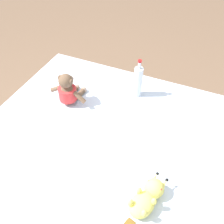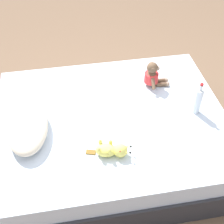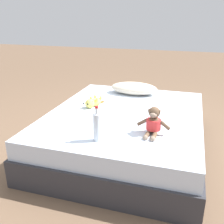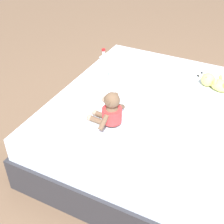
{
  "view_description": "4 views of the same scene",
  "coord_description": "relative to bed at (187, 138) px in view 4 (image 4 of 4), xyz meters",
  "views": [
    {
      "loc": [
        -0.46,
        0.67,
        1.62
      ],
      "look_at": [
        -0.01,
        -0.36,
        0.51
      ],
      "focal_mm": 41.11,
      "sensor_mm": 36.0,
      "label": 1
    },
    {
      "loc": [
        -1.83,
        0.32,
        2.23
      ],
      "look_at": [
        0.0,
        0.0,
        0.47
      ],
      "focal_mm": 51.93,
      "sensor_mm": 36.0,
      "label": 2
    },
    {
      "loc": [
        0.59,
        -2.42,
        1.37
      ],
      "look_at": [
        -0.04,
        -0.34,
        0.54
      ],
      "focal_mm": 41.72,
      "sensor_mm": 36.0,
      "label": 3
    },
    {
      "loc": [
        1.67,
        0.26,
        1.61
      ],
      "look_at": [
        0.34,
        -0.41,
        0.52
      ],
      "focal_mm": 49.28,
      "sensor_mm": 36.0,
      "label": 4
    }
  ],
  "objects": [
    {
      "name": "ground_plane",
      "position": [
        0.0,
        0.0,
        -0.21
      ],
      "size": [
        16.0,
        16.0,
        0.0
      ],
      "primitive_type": "plane",
      "color": "brown"
    },
    {
      "name": "bed",
      "position": [
        0.0,
        0.0,
        0.0
      ],
      "size": [
        1.55,
        1.89,
        0.42
      ],
      "color": "#2D2D33",
      "rests_on": "ground_plane"
    },
    {
      "name": "plush_monkey",
      "position": [
        0.34,
        -0.42,
        0.31
      ],
      "size": [
        0.29,
        0.23,
        0.24
      ],
      "color": "brown",
      "rests_on": "bed"
    },
    {
      "name": "plush_yellow_creature",
      "position": [
        -0.38,
        0.07,
        0.26
      ],
      "size": [
        0.16,
        0.33,
        0.1
      ],
      "color": "#EAE066",
      "rests_on": "bed"
    },
    {
      "name": "glass_bottle",
      "position": [
        -0.06,
        -0.68,
        0.33
      ],
      "size": [
        0.06,
        0.06,
        0.29
      ],
      "color": "silver",
      "rests_on": "bed"
    }
  ]
}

